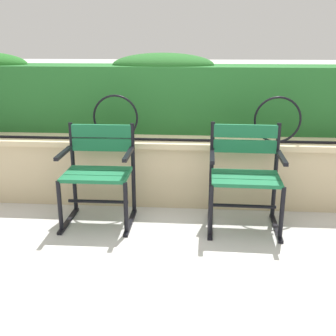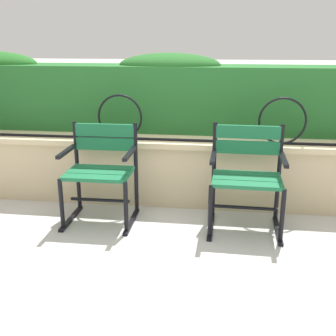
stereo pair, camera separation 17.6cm
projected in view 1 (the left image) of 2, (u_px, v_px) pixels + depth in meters
The scene contains 6 objects.
ground_plane at pixel (167, 237), 3.35m from camera, with size 60.00×60.00×0.00m, color #B7B5AF.
stone_wall at pixel (174, 170), 4.00m from camera, with size 8.50×0.41×0.62m.
iron_arch_fence at pixel (127, 122), 3.82m from camera, with size 7.93×0.02×0.42m.
hedge_row at pixel (173, 94), 4.24m from camera, with size 8.33×0.57×0.78m.
park_chair_left at pixel (99, 170), 3.55m from camera, with size 0.58×0.53×0.83m.
park_chair_right at pixel (245, 173), 3.45m from camera, with size 0.60×0.53×0.85m.
Camera 1 is at (0.24, -3.02, 1.52)m, focal length 44.72 mm.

